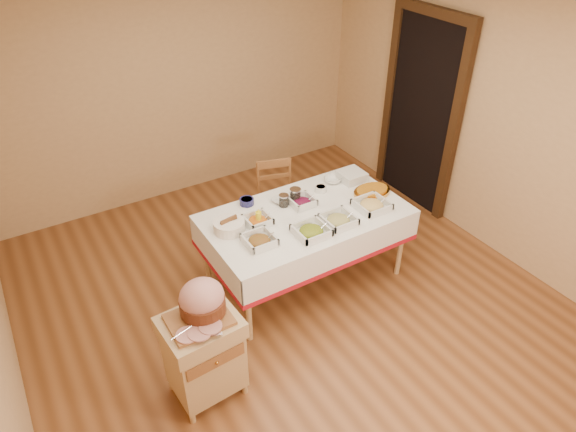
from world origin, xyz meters
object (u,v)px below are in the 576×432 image
object	(u,v)px
preserve_jar_right	(295,196)
brass_platter	(372,191)
ham_on_board	(202,302)
plate_stack	(351,176)
butcher_cart	(204,353)
preserve_jar_left	(284,201)
dining_chair	(277,202)
mustard_bottle	(259,218)
bread_basket	(229,226)
dining_table	(305,228)

from	to	relation	value
preserve_jar_right	brass_platter	world-z (taller)	preserve_jar_right
ham_on_board	plate_stack	size ratio (longest dim) A/B	1.87
butcher_cart	preserve_jar_left	distance (m)	1.59
butcher_cart	ham_on_board	distance (m)	0.45
dining_chair	mustard_bottle	bearing A→B (deg)	-131.08
plate_stack	preserve_jar_right	bearing A→B (deg)	-175.90
ham_on_board	dining_chair	bearing A→B (deg)	44.60
preserve_jar_right	bread_basket	size ratio (longest dim) A/B	0.50
preserve_jar_left	preserve_jar_right	world-z (taller)	preserve_jar_right
dining_table	preserve_jar_right	xyz separation A→B (m)	(0.02, 0.22, 0.22)
dining_chair	brass_platter	distance (m)	1.02
dining_chair	brass_platter	bearing A→B (deg)	-51.31
preserve_jar_right	plate_stack	world-z (taller)	preserve_jar_right
dining_chair	preserve_jar_left	world-z (taller)	preserve_jar_left
preserve_jar_right	bread_basket	distance (m)	0.73
mustard_bottle	preserve_jar_left	bearing A→B (deg)	22.05
dining_chair	brass_platter	size ratio (longest dim) A/B	2.30
mustard_bottle	brass_platter	xyz separation A→B (m)	(1.16, -0.11, -0.05)
preserve_jar_left	preserve_jar_right	bearing A→B (deg)	3.76
butcher_cart	brass_platter	xyz separation A→B (m)	(2.06, 0.67, 0.36)
dining_table	bread_basket	distance (m)	0.74
dining_table	brass_platter	world-z (taller)	brass_platter
dining_table	plate_stack	distance (m)	0.79
butcher_cart	brass_platter	distance (m)	2.20
dining_chair	dining_table	bearing A→B (deg)	-99.56
dining_chair	plate_stack	distance (m)	0.82
dining_table	plate_stack	bearing A→B (deg)	20.41
preserve_jar_left	plate_stack	xyz separation A→B (m)	(0.82, 0.06, -0.01)
preserve_jar_right	ham_on_board	bearing A→B (deg)	-145.81
mustard_bottle	butcher_cart	bearing A→B (deg)	-138.81
mustard_bottle	bread_basket	xyz separation A→B (m)	(-0.26, 0.05, -0.02)
butcher_cart	ham_on_board	world-z (taller)	ham_on_board
brass_platter	mustard_bottle	bearing A→B (deg)	174.50
mustard_bottle	brass_platter	bearing A→B (deg)	-5.50
preserve_jar_right	plate_stack	distance (m)	0.69
dining_table	preserve_jar_left	size ratio (longest dim) A/B	15.55
dining_table	bread_basket	xyz separation A→B (m)	(-0.70, 0.12, 0.21)
preserve_jar_right	dining_chair	bearing A→B (deg)	79.13
preserve_jar_right	mustard_bottle	bearing A→B (deg)	-162.71
butcher_cart	preserve_jar_right	size ratio (longest dim) A/B	5.52
bread_basket	butcher_cart	bearing A→B (deg)	-127.45
preserve_jar_right	preserve_jar_left	bearing A→B (deg)	-176.24
bread_basket	dining_chair	bearing A→B (deg)	36.00
dining_chair	mustard_bottle	xyz separation A→B (m)	(-0.56, -0.64, 0.38)
butcher_cart	mustard_bottle	bearing A→B (deg)	41.19
butcher_cart	bread_basket	size ratio (longest dim) A/B	2.78
butcher_cart	bread_basket	xyz separation A→B (m)	(0.64, 0.83, 0.39)
mustard_bottle	plate_stack	bearing A→B (deg)	9.55
dining_table	brass_platter	xyz separation A→B (m)	(0.72, -0.04, 0.18)
dining_table	butcher_cart	world-z (taller)	dining_table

